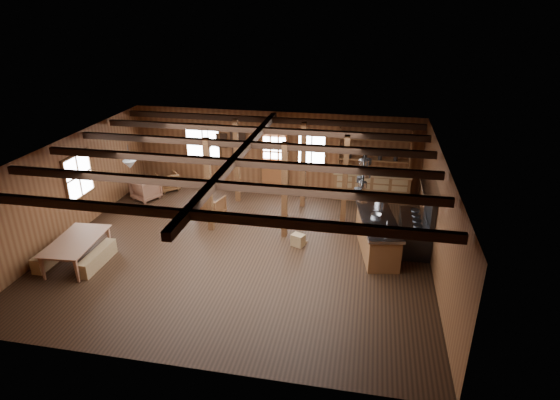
% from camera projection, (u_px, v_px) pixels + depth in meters
% --- Properties ---
extents(room, '(10.04, 9.04, 2.84)m').
position_uv_depth(room, '(240.00, 202.00, 12.23)').
color(room, black).
rests_on(room, ground).
extents(ceiling_joists, '(9.80, 8.82, 0.18)m').
position_uv_depth(ceiling_joists, '(240.00, 154.00, 11.87)').
color(ceiling_joists, black).
rests_on(ceiling_joists, ceiling).
extents(timber_posts, '(3.95, 2.35, 2.80)m').
position_uv_depth(timber_posts, '(275.00, 176.00, 14.01)').
color(timber_posts, '#442313').
rests_on(timber_posts, floor).
extents(back_door, '(1.02, 0.08, 2.15)m').
position_uv_depth(back_door, '(274.00, 166.00, 16.44)').
color(back_door, brown).
rests_on(back_door, floor).
extents(window_back_left, '(1.32, 0.06, 1.32)m').
position_uv_depth(window_back_left, '(203.00, 142.00, 16.62)').
color(window_back_left, white).
rests_on(window_back_left, wall_back).
extents(window_back_right, '(1.02, 0.06, 1.32)m').
position_uv_depth(window_back_right, '(312.00, 148.00, 15.93)').
color(window_back_right, white).
rests_on(window_back_right, wall_back).
extents(window_left, '(0.14, 1.24, 1.32)m').
position_uv_depth(window_left, '(78.00, 176.00, 13.47)').
color(window_left, white).
rests_on(window_left, wall_back).
extents(notice_boards, '(1.08, 0.03, 0.90)m').
position_uv_depth(notice_boards, '(233.00, 143.00, 16.40)').
color(notice_boards, silver).
rests_on(notice_boards, wall_back).
extents(back_counter, '(2.55, 0.60, 2.45)m').
position_uv_depth(back_counter, '(372.00, 182.00, 15.73)').
color(back_counter, brown).
rests_on(back_counter, floor).
extents(pendant_lamps, '(1.86, 2.36, 0.66)m').
position_uv_depth(pendant_lamps, '(171.00, 155.00, 13.18)').
color(pendant_lamps, '#2A2A2C').
rests_on(pendant_lamps, ceiling).
extents(pot_rack, '(0.37, 3.00, 0.46)m').
position_uv_depth(pot_rack, '(364.00, 174.00, 11.73)').
color(pot_rack, '#2A2A2C').
rests_on(pot_rack, ceiling).
extents(kitchen_island, '(1.29, 2.61, 1.20)m').
position_uv_depth(kitchen_island, '(377.00, 235.00, 12.55)').
color(kitchen_island, brown).
rests_on(kitchen_island, floor).
extents(step_stool, '(0.46, 0.40, 0.34)m').
position_uv_depth(step_stool, '(298.00, 240.00, 12.91)').
color(step_stool, olive).
rests_on(step_stool, floor).
extents(commercial_range, '(0.80, 1.56, 1.93)m').
position_uv_depth(commercial_range, '(417.00, 228.00, 12.58)').
color(commercial_range, '#2A2A2C').
rests_on(commercial_range, floor).
extents(dining_table, '(1.20, 1.98, 0.67)m').
position_uv_depth(dining_table, '(79.00, 252.00, 11.99)').
color(dining_table, '#935F43').
rests_on(dining_table, floor).
extents(bench_wall, '(0.28, 1.49, 0.41)m').
position_uv_depth(bench_wall, '(54.00, 253.00, 12.18)').
color(bench_wall, olive).
rests_on(bench_wall, floor).
extents(bench_aisle, '(0.27, 1.44, 0.40)m').
position_uv_depth(bench_aisle, '(98.00, 258.00, 11.96)').
color(bench_aisle, olive).
rests_on(bench_aisle, floor).
extents(armchair_a, '(0.95, 0.95, 0.62)m').
position_uv_depth(armchair_a, '(168.00, 182.00, 16.60)').
color(armchair_a, brown).
rests_on(armchair_a, floor).
extents(armchair_b, '(0.81, 0.83, 0.63)m').
position_uv_depth(armchair_b, '(212.00, 206.00, 14.67)').
color(armchair_b, brown).
rests_on(armchair_b, floor).
extents(armchair_c, '(1.05, 1.06, 0.72)m').
position_uv_depth(armchair_c, '(146.00, 189.00, 15.84)').
color(armchair_c, brown).
rests_on(armchair_c, floor).
extents(counter_pot, '(0.28, 0.28, 0.17)m').
position_uv_depth(counter_pot, '(380.00, 201.00, 13.23)').
color(counter_pot, '#B8B9BF').
rests_on(counter_pot, kitchen_island).
extents(bowl, '(0.32, 0.32, 0.07)m').
position_uv_depth(bowl, '(376.00, 215.00, 12.50)').
color(bowl, silver).
rests_on(bowl, kitchen_island).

